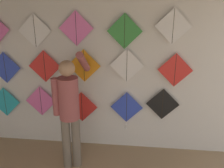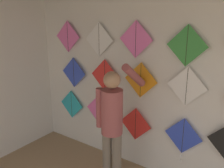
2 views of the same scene
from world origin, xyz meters
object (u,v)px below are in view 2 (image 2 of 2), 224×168
object	(u,v)px
kite_6	(105,76)
kite_8	(187,86)
kite_7	(141,80)
kite_0	(72,104)
kite_1	(99,110)
kite_10	(68,37)
kite_13	(187,46)
kite_5	(74,73)
kite_3	(183,137)
kite_11	(99,40)
kite_2	(135,124)
kite_12	(136,39)
shopkeeper	(112,120)

from	to	relation	value
kite_6	kite_8	world-z (taller)	kite_8
kite_7	kite_8	xyz separation A→B (m)	(0.70, 0.00, 0.03)
kite_0	kite_1	bearing A→B (deg)	0.00
kite_10	kite_13	xyz separation A→B (m)	(2.15, 0.00, 0.01)
kite_10	kite_5	bearing A→B (deg)	0.00
kite_1	kite_13	xyz separation A→B (m)	(1.46, 0.00, 1.24)
kite_3	kite_11	xyz separation A→B (m)	(-1.50, 0.00, 1.29)
kite_6	kite_13	distance (m)	1.46
kite_5	kite_7	world-z (taller)	kite_7
kite_2	kite_5	world-z (taller)	kite_5
kite_0	kite_8	world-z (taller)	kite_8
kite_1	kite_6	distance (m)	0.65
kite_0	kite_3	world-z (taller)	kite_3
kite_7	kite_8	world-z (taller)	kite_8
kite_0	kite_2	bearing A→B (deg)	0.00
kite_1	kite_12	world-z (taller)	kite_12
kite_7	kite_11	xyz separation A→B (m)	(-0.79, 0.00, 0.56)
kite_2	kite_8	size ratio (longest dim) A/B	1.00
kite_12	kite_13	size ratio (longest dim) A/B	1.00
kite_11	kite_12	bearing A→B (deg)	0.00
kite_12	kite_10	bearing A→B (deg)	180.00
kite_12	kite_7	bearing A→B (deg)	0.00
kite_3	kite_11	world-z (taller)	kite_11
kite_2	kite_13	xyz separation A→B (m)	(0.73, 0.00, 1.32)
kite_6	kite_10	xyz separation A→B (m)	(-0.81, 0.00, 0.59)
kite_2	kite_6	bearing A→B (deg)	180.00
kite_5	kite_12	bearing A→B (deg)	0.00
kite_1	kite_2	bearing A→B (deg)	0.00
shopkeeper	kite_7	xyz separation A→B (m)	(0.11, 0.59, 0.46)
kite_10	kite_11	size ratio (longest dim) A/B	1.00
kite_0	kite_6	world-z (taller)	kite_6
kite_0	kite_5	xyz separation A→B (m)	(0.10, 0.00, 0.64)
shopkeeper	kite_11	world-z (taller)	kite_11
shopkeeper	kite_3	size ratio (longest dim) A/B	2.70
kite_1	kite_6	world-z (taller)	kite_6
kite_7	kite_6	bearing A→B (deg)	180.00
kite_1	kite_8	distance (m)	1.66
kite_10	kite_0	bearing A→B (deg)	0.00
shopkeeper	kite_3	xyz separation A→B (m)	(0.82, 0.59, -0.28)
kite_2	kite_6	xyz separation A→B (m)	(-0.61, 0.00, 0.71)
kite_0	kite_1	distance (m)	0.68
kite_2	kite_1	bearing A→B (deg)	180.00
kite_5	kite_13	bearing A→B (deg)	0.00
kite_0	kite_3	size ratio (longest dim) A/B	0.80
kite_2	kite_10	size ratio (longest dim) A/B	1.00
kite_8	kite_1	bearing A→B (deg)	180.00
kite_6	kite_5	bearing A→B (deg)	180.00
kite_11	kite_12	distance (m)	0.68
kite_2	kite_11	size ratio (longest dim) A/B	1.00
kite_11	kite_13	distance (m)	1.45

